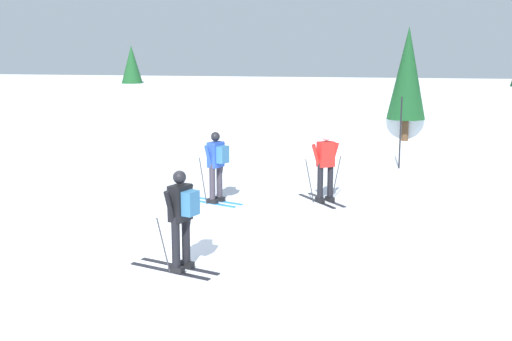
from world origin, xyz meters
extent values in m
plane|color=silver|center=(0.00, 0.00, 0.00)|extent=(120.00, 120.00, 0.00)
cube|color=silver|center=(0.00, 19.65, 0.99)|extent=(80.00, 9.39, 1.98)
cube|color=black|center=(0.89, -1.30, 0.01)|extent=(1.54, 0.62, 0.02)
cube|color=black|center=(0.98, -1.03, 0.01)|extent=(1.54, 0.62, 0.02)
cube|color=black|center=(1.03, -1.35, 0.07)|extent=(0.29, 0.20, 0.10)
cube|color=black|center=(1.13, -1.08, 0.07)|extent=(0.29, 0.20, 0.10)
cylinder|color=black|center=(1.03, -1.35, 0.55)|extent=(0.14, 0.14, 0.85)
cylinder|color=black|center=(1.13, -1.08, 0.55)|extent=(0.14, 0.14, 0.85)
cube|color=black|center=(1.08, -1.22, 1.17)|extent=(0.35, 0.44, 0.60)
cylinder|color=black|center=(0.98, -1.45, 1.16)|extent=(0.17, 0.27, 0.55)
cylinder|color=black|center=(1.14, -0.97, 1.16)|extent=(0.17, 0.27, 0.55)
sphere|color=black|center=(1.08, -1.22, 1.60)|extent=(0.22, 0.22, 0.22)
cylinder|color=#38383D|center=(0.87, -1.50, 0.51)|extent=(0.13, 0.32, 1.02)
cylinder|color=#38383D|center=(1.10, -0.87, 0.51)|extent=(0.13, 0.32, 1.02)
cube|color=teal|center=(1.28, -1.29, 1.19)|extent=(0.26, 0.32, 0.40)
cube|color=#237AC6|center=(0.30, 3.46, 0.01)|extent=(1.51, 0.71, 0.02)
cube|color=#237AC6|center=(0.41, 3.72, 0.01)|extent=(1.51, 0.71, 0.02)
cube|color=black|center=(0.44, 3.40, 0.07)|extent=(0.29, 0.21, 0.10)
cube|color=black|center=(0.55, 3.66, 0.07)|extent=(0.29, 0.21, 0.10)
cylinder|color=#38333D|center=(0.44, 3.40, 0.55)|extent=(0.14, 0.14, 0.85)
cylinder|color=#38333D|center=(0.55, 3.66, 0.55)|extent=(0.14, 0.14, 0.85)
cube|color=#284CB7|center=(0.49, 3.53, 1.17)|extent=(0.37, 0.44, 0.60)
cylinder|color=#284CB7|center=(0.38, 3.31, 1.16)|extent=(0.18, 0.27, 0.55)
cylinder|color=#284CB7|center=(0.57, 3.77, 1.16)|extent=(0.18, 0.27, 0.55)
sphere|color=black|center=(0.49, 3.53, 1.60)|extent=(0.22, 0.22, 0.22)
cylinder|color=#38383D|center=(0.26, 3.24, 0.58)|extent=(0.13, 0.26, 1.16)
cylinder|color=#38383D|center=(0.55, 3.91, 0.58)|extent=(0.13, 0.26, 1.16)
cube|color=teal|center=(0.69, 3.45, 1.19)|extent=(0.28, 0.33, 0.40)
cube|color=black|center=(2.85, 4.10, 0.01)|extent=(1.02, 1.34, 0.02)
cube|color=black|center=(3.07, 4.26, 0.01)|extent=(1.02, 1.34, 0.02)
cube|color=black|center=(2.94, 3.98, 0.07)|extent=(0.25, 0.28, 0.10)
cube|color=black|center=(3.16, 4.14, 0.07)|extent=(0.25, 0.28, 0.10)
cylinder|color=black|center=(2.94, 3.98, 0.55)|extent=(0.14, 0.14, 0.85)
cylinder|color=black|center=(3.16, 4.14, 0.55)|extent=(0.14, 0.14, 0.85)
cube|color=red|center=(3.05, 4.06, 1.17)|extent=(0.45, 0.42, 0.60)
cylinder|color=red|center=(2.84, 3.93, 1.16)|extent=(0.26, 0.22, 0.55)
cylinder|color=red|center=(3.24, 4.22, 1.16)|extent=(0.26, 0.22, 0.55)
sphere|color=silver|center=(3.05, 4.06, 1.60)|extent=(0.22, 0.22, 0.22)
cylinder|color=#38383D|center=(2.69, 3.92, 0.54)|extent=(0.22, 0.17, 1.08)
cylinder|color=#38383D|center=(3.29, 4.36, 0.54)|extent=(0.22, 0.17, 1.08)
cylinder|color=black|center=(4.93, 8.83, 1.09)|extent=(0.05, 0.05, 2.19)
cylinder|color=#513823|center=(-6.81, 17.18, 0.29)|extent=(0.22, 0.22, 0.57)
cone|color=#194C23|center=(-6.81, 17.18, 2.13)|extent=(1.75, 1.75, 3.11)
cylinder|color=#513823|center=(5.32, 14.84, 0.43)|extent=(0.27, 0.27, 0.86)
cone|color=#14421E|center=(5.32, 14.84, 2.64)|extent=(1.49, 1.49, 3.55)
camera|label=1|loc=(4.20, -11.21, 3.72)|focal=45.77mm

